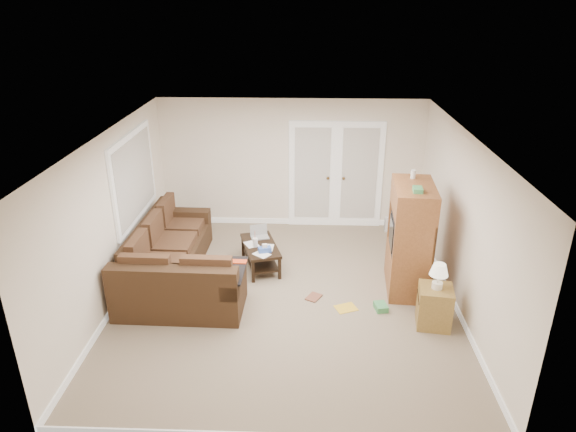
{
  "coord_description": "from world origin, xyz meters",
  "views": [
    {
      "loc": [
        0.28,
        -6.67,
        4.21
      ],
      "look_at": [
        0.01,
        0.57,
        1.1
      ],
      "focal_mm": 32.0,
      "sensor_mm": 36.0,
      "label": 1
    }
  ],
  "objects_px": {
    "coffee_table": "(260,254)",
    "side_cabinet": "(435,303)",
    "sectional_sofa": "(174,266)",
    "tv_armoire": "(410,238)"
  },
  "relations": [
    {
      "from": "tv_armoire",
      "to": "side_cabinet",
      "type": "bearing_deg",
      "value": -73.78
    },
    {
      "from": "sectional_sofa",
      "to": "tv_armoire",
      "type": "distance_m",
      "value": 3.65
    },
    {
      "from": "side_cabinet",
      "to": "coffee_table",
      "type": "bearing_deg",
      "value": 156.11
    },
    {
      "from": "sectional_sofa",
      "to": "coffee_table",
      "type": "relative_size",
      "value": 2.51
    },
    {
      "from": "coffee_table",
      "to": "side_cabinet",
      "type": "bearing_deg",
      "value": -48.36
    },
    {
      "from": "side_cabinet",
      "to": "tv_armoire",
      "type": "bearing_deg",
      "value": 110.07
    },
    {
      "from": "sectional_sofa",
      "to": "tv_armoire",
      "type": "xyz_separation_m",
      "value": [
        3.61,
        0.08,
        0.52
      ]
    },
    {
      "from": "sectional_sofa",
      "to": "coffee_table",
      "type": "xyz_separation_m",
      "value": [
        1.29,
        0.67,
        -0.11
      ]
    },
    {
      "from": "sectional_sofa",
      "to": "side_cabinet",
      "type": "relative_size",
      "value": 2.95
    },
    {
      "from": "coffee_table",
      "to": "tv_armoire",
      "type": "height_order",
      "value": "tv_armoire"
    }
  ]
}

